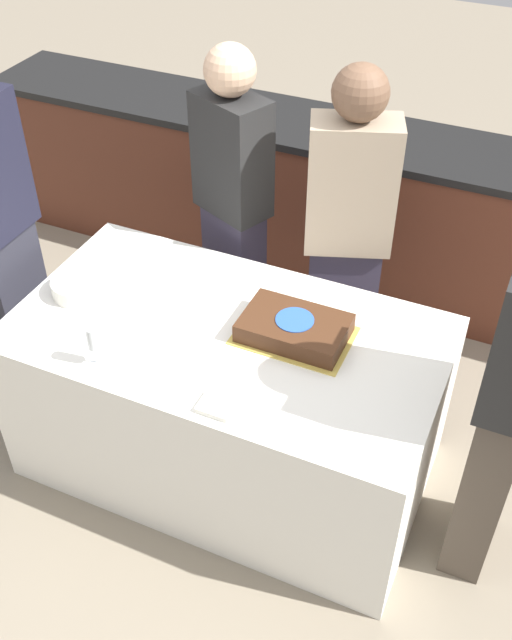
% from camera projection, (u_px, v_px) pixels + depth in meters
% --- Properties ---
extents(ground_plane, '(14.00, 14.00, 0.00)m').
position_uv_depth(ground_plane, '(231.00, 459.00, 3.41)').
color(ground_plane, gray).
extents(back_counter, '(4.40, 0.58, 0.92)m').
position_uv_depth(back_counter, '(348.00, 208.00, 4.19)').
color(back_counter, '#5B2D1E').
rests_on(back_counter, ground_plane).
extents(dining_table, '(1.70, 0.94, 0.77)m').
position_uv_depth(dining_table, '(229.00, 400.00, 3.16)').
color(dining_table, white).
rests_on(dining_table, ground_plane).
extents(cake, '(0.44, 0.30, 0.08)m').
position_uv_depth(cake, '(294.00, 328.00, 2.86)').
color(cake, gold).
rests_on(cake, dining_table).
extents(plate_stack, '(0.22, 0.22, 0.07)m').
position_uv_depth(plate_stack, '(79.00, 286.00, 3.08)').
color(plate_stack, white).
rests_on(plate_stack, dining_table).
extents(wine_glass, '(0.06, 0.06, 0.17)m').
position_uv_depth(wine_glass, '(93.00, 340.00, 2.70)').
color(wine_glass, white).
rests_on(wine_glass, dining_table).
extents(side_plate_near_cake, '(0.17, 0.17, 0.00)m').
position_uv_depth(side_plate_near_cake, '(297.00, 292.00, 3.10)').
color(side_plate_near_cake, white).
rests_on(side_plate_near_cake, dining_table).
extents(utensil_pile, '(0.12, 0.10, 0.02)m').
position_uv_depth(utensil_pile, '(217.00, 406.00, 2.59)').
color(utensil_pile, white).
rests_on(utensil_pile, dining_table).
extents(person_cutting_cake, '(0.41, 0.31, 1.63)m').
position_uv_depth(person_cutting_cake, '(347.00, 237.00, 3.26)').
color(person_cutting_cake, '#383347').
rests_on(person_cutting_cake, ground_plane).
extents(person_seated_right, '(0.22, 0.41, 1.64)m').
position_uv_depth(person_seated_right, '(511.00, 397.00, 2.52)').
color(person_seated_right, '#4C4238').
rests_on(person_seated_right, ground_plane).
extents(person_standing_back, '(0.39, 0.32, 1.62)m').
position_uv_depth(person_standing_back, '(233.00, 210.00, 3.43)').
color(person_standing_back, '#383347').
rests_on(person_standing_back, ground_plane).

